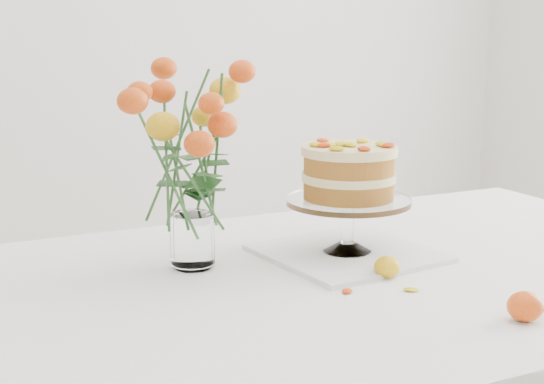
# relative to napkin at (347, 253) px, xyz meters

# --- Properties ---
(table) EXTENTS (1.43, 0.93, 0.76)m
(table) POSITION_rel_napkin_xyz_m (0.01, -0.08, -0.09)
(table) COLOR tan
(table) RESTS_ON ground
(napkin) EXTENTS (0.33, 0.33, 0.01)m
(napkin) POSITION_rel_napkin_xyz_m (0.00, 0.00, 0.00)
(napkin) COLOR white
(napkin) RESTS_ON table
(cake_stand) EXTENTS (0.24, 0.24, 0.21)m
(cake_stand) POSITION_rel_napkin_xyz_m (0.00, 0.00, 0.15)
(cake_stand) COLOR white
(cake_stand) RESTS_ON napkin
(rose_vase) EXTENTS (0.35, 0.35, 0.41)m
(rose_vase) POSITION_rel_napkin_xyz_m (-0.29, 0.06, 0.23)
(rose_vase) COLOR white
(rose_vase) RESTS_ON table
(loose_rose_near) EXTENTS (0.08, 0.05, 0.04)m
(loose_rose_near) POSITION_rel_napkin_xyz_m (-0.01, -0.14, 0.01)
(loose_rose_near) COLOR yellow
(loose_rose_near) RESTS_ON table
(loose_rose_far) EXTENTS (0.09, 0.05, 0.05)m
(loose_rose_far) POSITION_rel_napkin_xyz_m (0.06, -0.40, 0.02)
(loose_rose_far) COLOR red
(loose_rose_far) RESTS_ON table
(stray_petal_a) EXTENTS (0.03, 0.02, 0.00)m
(stray_petal_a) POSITION_rel_napkin_xyz_m (-0.11, -0.18, -0.00)
(stray_petal_a) COLOR yellow
(stray_petal_a) RESTS_ON table
(stray_petal_b) EXTENTS (0.03, 0.02, 0.00)m
(stray_petal_b) POSITION_rel_napkin_xyz_m (-0.01, -0.22, -0.00)
(stray_petal_b) COLOR yellow
(stray_petal_b) RESTS_ON table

